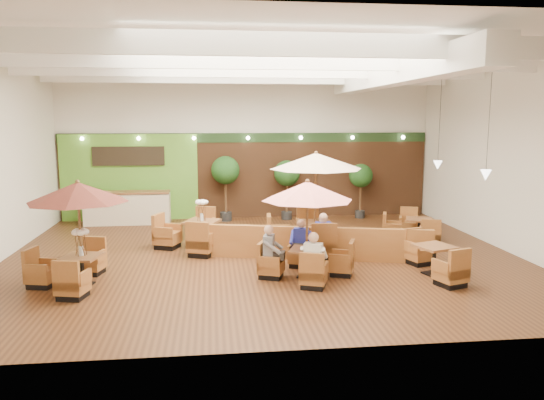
{
  "coord_description": "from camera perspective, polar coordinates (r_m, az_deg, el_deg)",
  "views": [
    {
      "loc": [
        -1.39,
        -14.14,
        3.79
      ],
      "look_at": [
        0.3,
        0.5,
        1.5
      ],
      "focal_mm": 35.0,
      "sensor_mm": 36.0,
      "label": 1
    }
  ],
  "objects": [
    {
      "name": "booth_divider",
      "position": [
        14.35,
        4.12,
        -4.65
      ],
      "size": [
        6.34,
        1.71,
        0.9
      ],
      "primitive_type": "cube",
      "rotation": [
        0.0,
        0.0,
        -0.24
      ],
      "color": "brown",
      "rests_on": "ground"
    },
    {
      "name": "diner_3",
      "position": [
        14.31,
        5.47,
        -3.4
      ],
      "size": [
        0.41,
        0.33,
        0.83
      ],
      "rotation": [
        0.0,
        0.0,
        0.05
      ],
      "color": "#2934B1",
      "rests_on": "ground"
    },
    {
      "name": "table_4",
      "position": [
        13.58,
        17.03,
        -6.23
      ],
      "size": [
        1.04,
        2.6,
        0.92
      ],
      "rotation": [
        0.0,
        0.0,
        0.33
      ],
      "color": "brown",
      "rests_on": "ground"
    },
    {
      "name": "diner_0",
      "position": [
        11.93,
        4.5,
        -5.86
      ],
      "size": [
        0.46,
        0.43,
        0.83
      ],
      "rotation": [
        0.0,
        0.0,
        -0.37
      ],
      "color": "silver",
      "rests_on": "ground"
    },
    {
      "name": "diner_2",
      "position": [
        12.62,
        -0.1,
        -5.02
      ],
      "size": [
        0.39,
        0.44,
        0.83
      ],
      "rotation": [
        0.0,
        0.0,
        4.46
      ],
      "color": "slate",
      "rests_on": "ground"
    },
    {
      "name": "table_0",
      "position": [
        12.63,
        -20.29,
        -1.04
      ],
      "size": [
        2.36,
        2.47,
        2.44
      ],
      "rotation": [
        0.0,
        0.0,
        -0.24
      ],
      "color": "brown",
      "rests_on": "ground"
    },
    {
      "name": "diner_4",
      "position": [
        14.32,
        5.47,
        -3.54
      ],
      "size": [
        0.36,
        0.28,
        0.73
      ],
      "rotation": [
        0.0,
        0.0,
        0.01
      ],
      "color": "silver",
      "rests_on": "ground"
    },
    {
      "name": "room",
      "position": [
        15.45,
        -0.5,
        8.23
      ],
      "size": [
        14.04,
        14.0,
        5.52
      ],
      "color": "#381E0F",
      "rests_on": "ground"
    },
    {
      "name": "topiary_2",
      "position": [
        20.37,
        9.52,
        2.38
      ],
      "size": [
        0.89,
        0.89,
        2.07
      ],
      "color": "black",
      "rests_on": "ground"
    },
    {
      "name": "service_counter",
      "position": [
        19.74,
        -15.27,
        -0.84
      ],
      "size": [
        3.0,
        0.75,
        1.18
      ],
      "color": "beige",
      "rests_on": "ground"
    },
    {
      "name": "table_1",
      "position": [
        12.57,
        3.8,
        -1.08
      ],
      "size": [
        2.45,
        2.45,
        2.37
      ],
      "rotation": [
        0.0,
        0.0,
        -0.37
      ],
      "color": "brown",
      "rests_on": "ground"
    },
    {
      "name": "topiary_0",
      "position": [
        19.55,
        -5.03,
        2.93
      ],
      "size": [
        1.04,
        1.04,
        2.41
      ],
      "color": "black",
      "rests_on": "ground"
    },
    {
      "name": "topiary_1",
      "position": [
        19.76,
        1.61,
        2.64
      ],
      "size": [
        0.96,
        0.96,
        2.23
      ],
      "color": "black",
      "rests_on": "ground"
    },
    {
      "name": "table_2",
      "position": [
        15.1,
        4.44,
        2.18
      ],
      "size": [
        2.75,
        2.84,
        2.86
      ],
      "rotation": [
        0.0,
        0.0,
        -0.08
      ],
      "color": "brown",
      "rests_on": "ground"
    },
    {
      "name": "table_5",
      "position": [
        17.12,
        14.71,
        -3.14
      ],
      "size": [
        1.74,
        2.47,
        0.87
      ],
      "rotation": [
        0.0,
        0.0,
        -0.36
      ],
      "color": "brown",
      "rests_on": "ground"
    },
    {
      "name": "table_3",
      "position": [
        15.79,
        -8.51,
        -3.44
      ],
      "size": [
        2.04,
        2.89,
        1.58
      ],
      "rotation": [
        0.0,
        0.0,
        -0.39
      ],
      "color": "brown",
      "rests_on": "ground"
    },
    {
      "name": "diner_1",
      "position": [
        13.58,
        3.11,
        -4.13
      ],
      "size": [
        0.42,
        0.38,
        0.77
      ],
      "rotation": [
        0.0,
        0.0,
        2.82
      ],
      "color": "#2934B1",
      "rests_on": "ground"
    }
  ]
}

